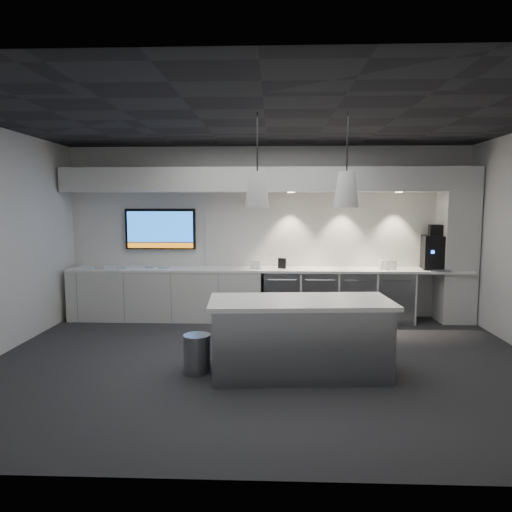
{
  "coord_description": "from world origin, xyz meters",
  "views": [
    {
      "loc": [
        0.11,
        -5.58,
        1.97
      ],
      "look_at": [
        -0.15,
        1.1,
        1.23
      ],
      "focal_mm": 32.0,
      "sensor_mm": 36.0,
      "label": 1
    }
  ],
  "objects_px": {
    "wall_tv": "(160,229)",
    "island": "(300,337)",
    "bin": "(197,353)",
    "coffee_machine": "(435,251)"
  },
  "relations": [
    {
      "from": "wall_tv",
      "to": "island",
      "type": "height_order",
      "value": "wall_tv"
    },
    {
      "from": "bin",
      "to": "coffee_machine",
      "type": "height_order",
      "value": "coffee_machine"
    },
    {
      "from": "wall_tv",
      "to": "island",
      "type": "xyz_separation_m",
      "value": [
        2.32,
        -2.84,
        -1.11
      ]
    },
    {
      "from": "bin",
      "to": "island",
      "type": "bearing_deg",
      "value": -1.01
    },
    {
      "from": "wall_tv",
      "to": "island",
      "type": "bearing_deg",
      "value": -50.7
    },
    {
      "from": "coffee_machine",
      "to": "island",
      "type": "bearing_deg",
      "value": -125.0
    },
    {
      "from": "island",
      "to": "bin",
      "type": "distance_m",
      "value": 1.24
    },
    {
      "from": "island",
      "to": "coffee_machine",
      "type": "height_order",
      "value": "coffee_machine"
    },
    {
      "from": "wall_tv",
      "to": "island",
      "type": "relative_size",
      "value": 0.58
    },
    {
      "from": "wall_tv",
      "to": "bin",
      "type": "xyz_separation_m",
      "value": [
        1.11,
        -2.81,
        -1.33
      ]
    }
  ]
}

